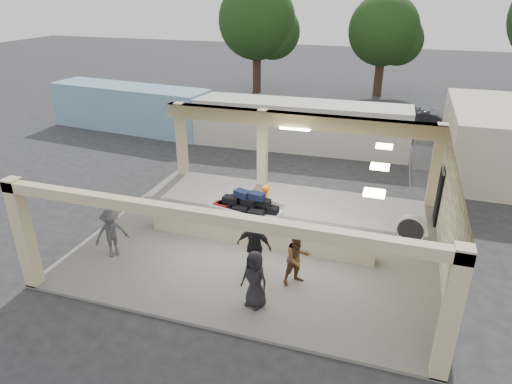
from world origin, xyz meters
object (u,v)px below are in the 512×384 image
(container_blue, at_px, (130,108))
(passenger_d, at_px, (255,279))
(passenger_b, at_px, (254,247))
(car_white_a, at_px, (498,137))
(drum_fan, at_px, (411,229))
(passenger_c, at_px, (112,233))
(car_dark, at_px, (430,123))
(luggage_cart, at_px, (246,207))
(container_white, at_px, (299,125))
(baggage_counter, at_px, (258,232))
(passenger_a, at_px, (297,258))
(baggage_handler, at_px, (264,204))

(container_blue, bearing_deg, passenger_d, -42.30)
(passenger_b, relative_size, car_white_a, 0.40)
(drum_fan, relative_size, passenger_c, 0.65)
(drum_fan, bearing_deg, car_white_a, 80.37)
(car_dark, bearing_deg, luggage_cart, 158.59)
(luggage_cart, bearing_deg, container_white, 104.14)
(car_white_a, height_order, car_dark, car_dark)
(baggage_counter, bearing_deg, passenger_a, -45.29)
(passenger_b, distance_m, car_white_a, 18.39)
(passenger_b, distance_m, passenger_c, 4.82)
(passenger_a, height_order, car_dark, passenger_a)
(passenger_a, height_order, car_white_a, passenger_a)
(baggage_handler, distance_m, container_white, 9.57)
(baggage_counter, xyz_separation_m, car_white_a, (9.53, 14.24, 0.10))
(passenger_d, bearing_deg, luggage_cart, 130.78)
(baggage_handler, relative_size, passenger_a, 0.94)
(passenger_a, xyz_separation_m, container_blue, (-13.98, 13.21, 0.41))
(luggage_cart, height_order, passenger_c, passenger_c)
(luggage_cart, distance_m, passenger_d, 4.77)
(baggage_counter, bearing_deg, passenger_b, -76.91)
(passenger_b, bearing_deg, baggage_counter, 104.81)
(baggage_counter, height_order, passenger_a, passenger_a)
(drum_fan, distance_m, passenger_a, 4.77)
(luggage_cart, height_order, passenger_d, passenger_d)
(passenger_d, bearing_deg, car_dark, 93.98)
(baggage_counter, relative_size, container_white, 0.68)
(baggage_handler, relative_size, passenger_b, 0.84)
(passenger_a, bearing_deg, container_blue, 93.62)
(baggage_counter, height_order, car_white_a, car_white_a)
(container_white, relative_size, container_blue, 1.14)
(passenger_b, bearing_deg, car_white_a, 61.96)
(passenger_c, distance_m, car_dark, 20.80)
(baggage_counter, xyz_separation_m, container_white, (-1.17, 11.04, 0.72))
(luggage_cart, bearing_deg, car_white_a, 63.80)
(passenger_d, bearing_deg, drum_fan, 68.68)
(container_blue, bearing_deg, car_dark, 19.60)
(baggage_counter, xyz_separation_m, passenger_d, (0.93, -3.23, 0.38))
(car_dark, xyz_separation_m, container_white, (-7.14, -4.80, 0.55))
(drum_fan, relative_size, passenger_a, 0.64)
(luggage_cart, xyz_separation_m, passenger_d, (1.79, -4.42, 0.10))
(passenger_a, distance_m, passenger_b, 1.40)
(baggage_handler, distance_m, car_white_a, 16.05)
(luggage_cart, distance_m, car_dark, 16.16)
(drum_fan, xyz_separation_m, passenger_b, (-4.64, -3.39, 0.37))
(luggage_cart, height_order, container_blue, container_blue)
(baggage_counter, distance_m, baggage_handler, 1.58)
(baggage_counter, relative_size, drum_fan, 7.46)
(drum_fan, bearing_deg, container_white, 133.53)
(luggage_cart, height_order, passenger_a, passenger_a)
(passenger_b, distance_m, container_blue, 18.18)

